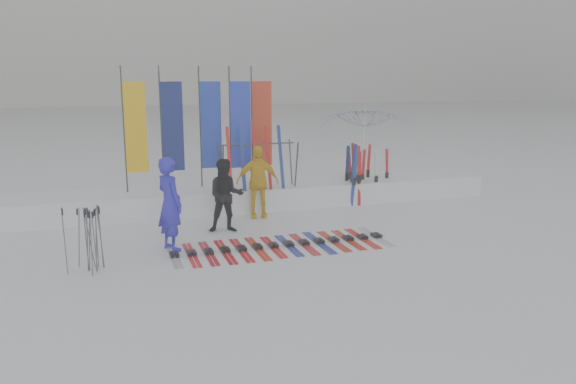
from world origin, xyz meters
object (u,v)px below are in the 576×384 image
object	(u,v)px
ski_rack	(258,159)
person_yellow	(257,182)
person_black	(226,196)
person_blue	(170,204)
tent_canopy	(364,152)
ski_row	(281,245)

from	to	relation	value
ski_rack	person_yellow	bearing A→B (deg)	-106.34
person_yellow	person_black	bearing A→B (deg)	-125.59
person_blue	tent_canopy	distance (m)	7.07
person_yellow	tent_canopy	distance (m)	3.97
ski_row	person_yellow	bearing A→B (deg)	85.50
tent_canopy	ski_row	xyz separation A→B (m)	(-3.88, -4.09, -1.31)
person_black	ski_rack	size ratio (longest dim) A/B	0.83
tent_canopy	ski_rack	world-z (taller)	tent_canopy
ski_row	person_black	bearing A→B (deg)	118.99
tent_canopy	person_black	bearing A→B (deg)	-151.36
ski_row	ski_rack	world-z (taller)	ski_rack
person_yellow	tent_canopy	xyz separation A→B (m)	(3.67, 1.46, 0.43)
person_yellow	ski_row	size ratio (longest dim) A/B	0.40
person_blue	ski_row	size ratio (longest dim) A/B	0.42
person_blue	ski_rack	size ratio (longest dim) A/B	0.95
person_black	ski_row	size ratio (longest dim) A/B	0.37
person_black	person_yellow	size ratio (longest dim) A/B	0.93
person_yellow	ski_rack	xyz separation A→B (m)	(0.22, 0.76, 0.47)
ski_row	ski_rack	distance (m)	3.67
person_blue	ski_row	bearing A→B (deg)	-126.72
ski_rack	person_black	bearing A→B (deg)	-124.03
person_black	ski_rack	world-z (taller)	ski_rack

